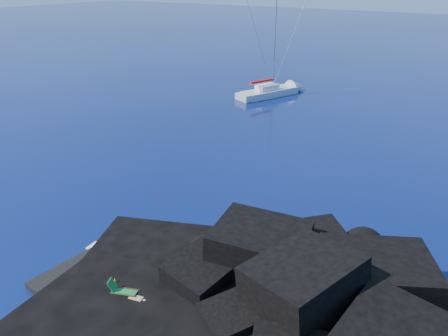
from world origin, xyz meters
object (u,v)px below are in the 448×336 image
object	(u,v)px
sailboat	(270,96)
deck_chair	(124,289)
sunbather	(136,299)
marker_cone	(115,282)

from	to	relation	value
sailboat	deck_chair	distance (m)	43.40
deck_chair	sunbather	size ratio (longest dim) A/B	0.76
sailboat	marker_cone	world-z (taller)	sailboat
sunbather	marker_cone	size ratio (longest dim) A/B	3.48
deck_chair	sunbather	xyz separation A→B (m)	(0.77, -0.01, -0.32)
deck_chair	sunbather	distance (m)	0.83
sailboat	sunbather	world-z (taller)	sailboat
deck_chair	marker_cone	xyz separation A→B (m)	(-1.02, 0.30, -0.23)
marker_cone	deck_chair	bearing A→B (deg)	-16.60
sailboat	sunbather	bearing A→B (deg)	-49.42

